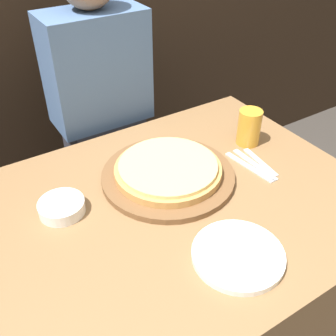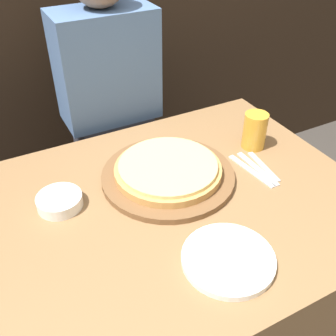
{
  "view_description": "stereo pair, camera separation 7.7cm",
  "coord_description": "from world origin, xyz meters",
  "px_view_note": "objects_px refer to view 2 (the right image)",
  "views": [
    {
      "loc": [
        -0.44,
        -0.72,
        1.53
      ],
      "look_at": [
        0.08,
        0.1,
        0.81
      ],
      "focal_mm": 42.0,
      "sensor_mm": 36.0,
      "label": 1
    },
    {
      "loc": [
        -0.37,
        -0.76,
        1.53
      ],
      "look_at": [
        0.08,
        0.1,
        0.81
      ],
      "focal_mm": 42.0,
      "sensor_mm": 36.0,
      "label": 2
    }
  ],
  "objects_px": {
    "spoon": "(263,167)",
    "diner_person": "(113,132)",
    "dinner_plate": "(228,259)",
    "fork": "(251,171)",
    "side_bowl": "(60,201)",
    "pizza_on_board": "(168,172)",
    "dinner_knife": "(257,169)",
    "beer_glass": "(255,129)"
  },
  "relations": [
    {
      "from": "dinner_plate",
      "to": "fork",
      "type": "relative_size",
      "value": 1.16
    },
    {
      "from": "dinner_plate",
      "to": "beer_glass",
      "type": "bearing_deg",
      "value": 46.17
    },
    {
      "from": "beer_glass",
      "to": "side_bowl",
      "type": "height_order",
      "value": "beer_glass"
    },
    {
      "from": "pizza_on_board",
      "to": "dinner_knife",
      "type": "distance_m",
      "value": 0.29
    },
    {
      "from": "dinner_plate",
      "to": "side_bowl",
      "type": "relative_size",
      "value": 1.78
    },
    {
      "from": "side_bowl",
      "to": "dinner_knife",
      "type": "height_order",
      "value": "side_bowl"
    },
    {
      "from": "spoon",
      "to": "diner_person",
      "type": "height_order",
      "value": "diner_person"
    },
    {
      "from": "dinner_knife",
      "to": "diner_person",
      "type": "xyz_separation_m",
      "value": [
        -0.28,
        0.59,
        -0.1
      ]
    },
    {
      "from": "spoon",
      "to": "fork",
      "type": "bearing_deg",
      "value": 180.0
    },
    {
      "from": "pizza_on_board",
      "to": "beer_glass",
      "type": "xyz_separation_m",
      "value": [
        0.35,
        0.02,
        0.04
      ]
    },
    {
      "from": "diner_person",
      "to": "fork",
      "type": "bearing_deg",
      "value": -66.41
    },
    {
      "from": "pizza_on_board",
      "to": "spoon",
      "type": "bearing_deg",
      "value": -17.15
    },
    {
      "from": "pizza_on_board",
      "to": "side_bowl",
      "type": "bearing_deg",
      "value": 174.94
    },
    {
      "from": "pizza_on_board",
      "to": "fork",
      "type": "bearing_deg",
      "value": -20.29
    },
    {
      "from": "dinner_plate",
      "to": "diner_person",
      "type": "xyz_separation_m",
      "value": [
        0.02,
        0.86,
        -0.11
      ]
    },
    {
      "from": "side_bowl",
      "to": "pizza_on_board",
      "type": "bearing_deg",
      "value": -5.06
    },
    {
      "from": "fork",
      "to": "diner_person",
      "type": "relative_size",
      "value": 0.15
    },
    {
      "from": "dinner_plate",
      "to": "side_bowl",
      "type": "bearing_deg",
      "value": 128.42
    },
    {
      "from": "side_bowl",
      "to": "dinner_knife",
      "type": "distance_m",
      "value": 0.63
    },
    {
      "from": "dinner_knife",
      "to": "dinner_plate",
      "type": "bearing_deg",
      "value": -138.17
    },
    {
      "from": "beer_glass",
      "to": "spoon",
      "type": "relative_size",
      "value": 0.75
    },
    {
      "from": "fork",
      "to": "dinner_knife",
      "type": "relative_size",
      "value": 1.0
    },
    {
      "from": "beer_glass",
      "to": "fork",
      "type": "height_order",
      "value": "beer_glass"
    },
    {
      "from": "pizza_on_board",
      "to": "spoon",
      "type": "xyz_separation_m",
      "value": [
        0.3,
        -0.09,
        -0.02
      ]
    },
    {
      "from": "pizza_on_board",
      "to": "beer_glass",
      "type": "bearing_deg",
      "value": 3.83
    },
    {
      "from": "dinner_knife",
      "to": "fork",
      "type": "bearing_deg",
      "value": 180.0
    },
    {
      "from": "pizza_on_board",
      "to": "dinner_knife",
      "type": "xyz_separation_m",
      "value": [
        0.28,
        -0.09,
        -0.02
      ]
    },
    {
      "from": "beer_glass",
      "to": "spoon",
      "type": "height_order",
      "value": "beer_glass"
    },
    {
      "from": "beer_glass",
      "to": "fork",
      "type": "bearing_deg",
      "value": -129.05
    },
    {
      "from": "dinner_plate",
      "to": "spoon",
      "type": "xyz_separation_m",
      "value": [
        0.33,
        0.27,
        -0.01
      ]
    },
    {
      "from": "beer_glass",
      "to": "pizza_on_board",
      "type": "bearing_deg",
      "value": -176.17
    },
    {
      "from": "spoon",
      "to": "dinner_plate",
      "type": "bearing_deg",
      "value": -140.43
    },
    {
      "from": "fork",
      "to": "dinner_knife",
      "type": "distance_m",
      "value": 0.03
    },
    {
      "from": "dinner_knife",
      "to": "pizza_on_board",
      "type": "bearing_deg",
      "value": 161.41
    },
    {
      "from": "diner_person",
      "to": "beer_glass",
      "type": "bearing_deg",
      "value": -53.21
    },
    {
      "from": "pizza_on_board",
      "to": "fork",
      "type": "relative_size",
      "value": 2.09
    },
    {
      "from": "side_bowl",
      "to": "fork",
      "type": "relative_size",
      "value": 0.65
    },
    {
      "from": "beer_glass",
      "to": "dinner_plate",
      "type": "bearing_deg",
      "value": -133.83
    },
    {
      "from": "pizza_on_board",
      "to": "spoon",
      "type": "height_order",
      "value": "pizza_on_board"
    },
    {
      "from": "side_bowl",
      "to": "dinner_knife",
      "type": "bearing_deg",
      "value": -11.36
    },
    {
      "from": "diner_person",
      "to": "spoon",
      "type": "bearing_deg",
      "value": -62.43
    },
    {
      "from": "spoon",
      "to": "diner_person",
      "type": "bearing_deg",
      "value": 117.57
    }
  ]
}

